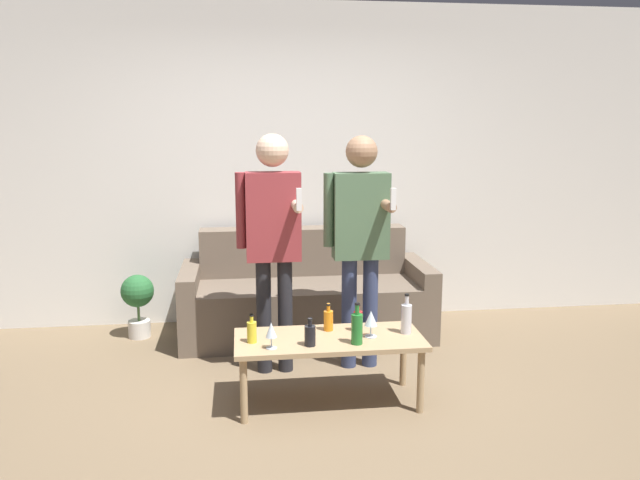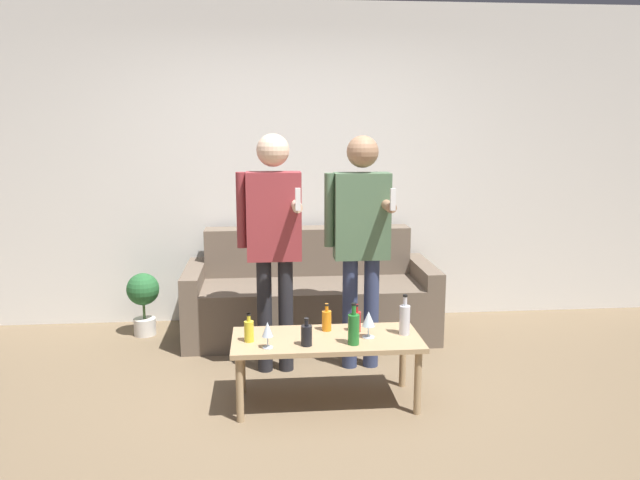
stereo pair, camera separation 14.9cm
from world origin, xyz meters
TOP-DOWN VIEW (x-y plane):
  - ground_plane at (0.00, 0.00)m, footprint 16.00×16.00m
  - wall_back at (0.00, 2.09)m, footprint 8.00×0.06m
  - couch at (0.15, 1.63)m, footprint 2.00×0.80m
  - coffee_table at (0.15, 0.33)m, footprint 1.15×0.50m
  - bottle_orange at (-0.32, 0.30)m, footprint 0.06×0.06m
  - bottle_green at (0.63, 0.34)m, footprint 0.07×0.07m
  - bottle_dark at (0.16, 0.46)m, footprint 0.06×0.06m
  - bottle_yellow at (0.02, 0.20)m, footprint 0.07×0.07m
  - bottle_red at (0.30, 0.20)m, footprint 0.07×0.07m
  - bottle_clear at (0.35, 0.42)m, footprint 0.06×0.06m
  - wine_glass_near at (-0.21, 0.18)m, footprint 0.07×0.07m
  - wine_glass_far at (0.40, 0.31)m, footprint 0.08×0.08m
  - person_standing_left at (-0.16, 0.88)m, footprint 0.43×0.41m
  - person_standing_right at (0.44, 0.89)m, footprint 0.45×0.41m
  - potted_plant at (-1.21, 1.71)m, footprint 0.26×0.26m

SIDE VIEW (x-z plane):
  - ground_plane at x=0.00m, z-range 0.00..0.00m
  - couch at x=0.15m, z-range -0.12..0.73m
  - potted_plant at x=-1.21m, z-range 0.07..0.58m
  - coffee_table at x=0.15m, z-range 0.17..0.59m
  - bottle_yellow at x=0.02m, z-range 0.41..0.58m
  - bottle_orange at x=-0.32m, z-range 0.41..0.58m
  - bottle_dark at x=0.16m, z-range 0.41..0.58m
  - bottle_clear at x=0.35m, z-range 0.41..0.58m
  - bottle_red at x=0.30m, z-range 0.40..0.65m
  - bottle_green at x=0.63m, z-range 0.40..0.65m
  - wine_glass_near at x=-0.21m, z-range 0.45..0.61m
  - wine_glass_far at x=0.40m, z-range 0.46..0.62m
  - person_standing_right at x=0.44m, z-range 0.16..1.79m
  - person_standing_left at x=-0.16m, z-range 0.17..1.81m
  - wall_back at x=0.00m, z-range 0.00..2.70m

